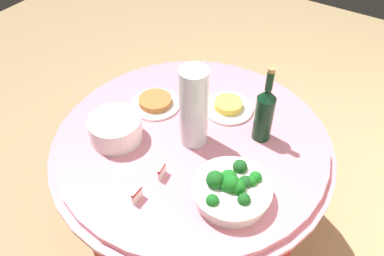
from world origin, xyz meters
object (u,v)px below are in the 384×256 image
Objects in this scene: wine_bottle at (264,113)px; food_plate_peanuts at (155,102)px; decorative_fruit_vase at (194,111)px; food_plate_fried_egg at (228,107)px; serving_tongs at (200,70)px; label_placard_front at (137,194)px; plate_stack at (115,129)px; broccoli_bowl at (231,189)px; label_placard_mid at (162,171)px.

food_plate_peanuts is (0.08, -0.48, -0.11)m from wine_bottle.
food_plate_peanuts is (-0.09, -0.26, -0.14)m from decorative_fruit_vase.
food_plate_fried_egg is at bearing 118.13° from food_plate_peanuts.
wine_bottle is 2.07× the size of serving_tongs.
label_placard_front is at bearing -2.49° from food_plate_fried_egg.
food_plate_peanuts is at bearing 178.36° from plate_stack.
serving_tongs is at bearing -150.66° from decorative_fruit_vase.
serving_tongs is at bearing -119.04° from wine_bottle.
broccoli_bowl is at bearing 40.50° from serving_tongs.
decorative_fruit_vase reaches higher than label_placard_front.
broccoli_bowl reaches higher than label_placard_front.
food_plate_fried_egg reaches higher than serving_tongs.
wine_bottle reaches higher than food_plate_peanuts.
decorative_fruit_vase reaches higher than label_placard_mid.
serving_tongs is 0.33m from food_plate_peanuts.
wine_bottle is (-0.33, 0.49, 0.08)m from plate_stack.
broccoli_bowl is 0.82× the size of decorative_fruit_vase.
label_placard_mid is at bearing -2.16° from food_plate_fried_egg.
wine_bottle is 0.50m from food_plate_peanuts.
decorative_fruit_vase is 0.50m from serving_tongs.
label_placard_mid is (0.31, 0.27, 0.02)m from food_plate_peanuts.
wine_bottle is 6.11× the size of label_placard_mid.
decorative_fruit_vase reaches higher than wine_bottle.
plate_stack is at bearing -90.60° from broccoli_bowl.
wine_bottle is at bearing 98.99° from food_plate_peanuts.
decorative_fruit_vase is (-0.17, -0.26, 0.11)m from broccoli_bowl.
wine_bottle reaches higher than label_placard_mid.
wine_bottle is 1.53× the size of food_plate_peanuts.
label_placard_front is at bearing 53.67° from plate_stack.
wine_bottle is 1.53× the size of food_plate_fried_egg.
decorative_fruit_vase is 0.31m from food_plate_peanuts.
food_plate_peanuts is 4.00× the size of label_placard_mid.
serving_tongs is 0.74× the size of food_plate_fried_egg.
broccoli_bowl is at bearing 89.40° from plate_stack.
decorative_fruit_vase reaches higher than plate_stack.
serving_tongs is 2.96× the size of label_placard_mid.
label_placard_front is (0.45, 0.26, 0.02)m from food_plate_peanuts.
food_plate_fried_egg is 4.00× the size of label_placard_mid.
wine_bottle is 6.11× the size of label_placard_front.
label_placard_mid reaches higher than food_plate_peanuts.
food_plate_peanuts is at bearing -139.55° from label_placard_mid.
label_placard_front is (0.77, 0.23, 0.03)m from serving_tongs.
food_plate_fried_egg is (-0.15, 0.28, 0.00)m from food_plate_peanuts.
decorative_fruit_vase is at bearing 179.72° from label_placard_front.
broccoli_bowl is 1.27× the size of food_plate_peanuts.
decorative_fruit_vase is 2.09× the size of serving_tongs.
wine_bottle is 0.45m from label_placard_mid.
wine_bottle is at bearing 60.96° from serving_tongs.
label_placard_front is 1.00× the size of label_placard_mid.
food_plate_fried_egg is at bearing 177.51° from label_placard_front.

